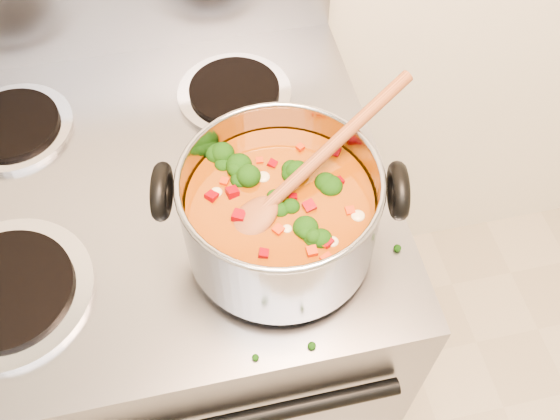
% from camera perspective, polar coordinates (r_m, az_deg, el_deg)
% --- Properties ---
extents(electric_range, '(0.75, 0.68, 1.08)m').
position_cam_1_polar(electric_range, '(1.33, -9.49, -9.27)').
color(electric_range, gray).
rests_on(electric_range, ground).
extents(stockpot, '(0.32, 0.25, 0.15)m').
position_cam_1_polar(stockpot, '(0.79, 0.02, -0.32)').
color(stockpot, '#9D9DA4').
rests_on(stockpot, electric_range).
extents(wooden_spoon, '(0.28, 0.17, 0.10)m').
position_cam_1_polar(wooden_spoon, '(0.76, 1.26, 2.60)').
color(wooden_spoon, brown).
rests_on(wooden_spoon, stockpot).
extents(cooktop_crumbs, '(0.35, 0.16, 0.01)m').
position_cam_1_polar(cooktop_crumbs, '(0.81, -1.12, -9.79)').
color(cooktop_crumbs, black).
rests_on(cooktop_crumbs, electric_range).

